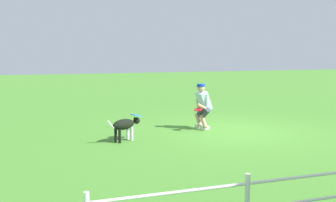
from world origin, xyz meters
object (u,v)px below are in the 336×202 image
Objects in this scene: dog at (125,125)px; frisbee_held at (198,110)px; person at (203,105)px; frisbee_flying at (136,115)px.

frisbee_held is at bearing -14.16° from dog.
person reaches higher than frisbee_flying.
dog is at bearing 12.82° from frisbee_held.
frisbee_flying is 1.24× the size of frisbee_held.
dog is at bearing 8.45° from person.
frisbee_held reaches higher than dog.
frisbee_flying is at bearing 11.04° from frisbee_held.
person is 2.54m from dog.
frisbee_flying is 1.88m from frisbee_held.
frisbee_held is at bearing -168.96° from frisbee_flying.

